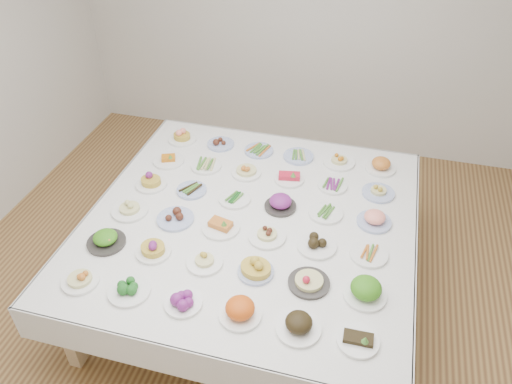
% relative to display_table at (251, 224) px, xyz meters
% --- Properties ---
extents(room_envelope, '(5.02, 5.02, 2.81)m').
position_rel_display_table_xyz_m(room_envelope, '(-0.05, -0.13, 1.14)').
color(room_envelope, olive).
rests_on(room_envelope, ground).
extents(display_table, '(2.39, 2.39, 0.75)m').
position_rel_display_table_xyz_m(display_table, '(0.00, 0.00, 0.00)').
color(display_table, white).
rests_on(display_table, ground).
extents(dish_0, '(0.23, 0.23, 0.12)m').
position_rel_display_table_xyz_m(dish_0, '(-0.87, -0.89, 0.11)').
color(dish_0, white).
rests_on(dish_0, display_table).
extents(dish_1, '(0.26, 0.26, 0.11)m').
position_rel_display_table_xyz_m(dish_1, '(-0.54, -0.88, 0.11)').
color(dish_1, white).
rests_on(dish_1, display_table).
extents(dish_2, '(0.23, 0.23, 0.11)m').
position_rel_display_table_xyz_m(dish_2, '(-0.18, -0.88, 0.11)').
color(dish_2, white).
rests_on(dish_2, display_table).
extents(dish_3, '(0.25, 0.25, 0.15)m').
position_rel_display_table_xyz_m(dish_3, '(0.18, -0.88, 0.13)').
color(dish_3, white).
rests_on(dish_3, display_table).
extents(dish_4, '(0.26, 0.26, 0.15)m').
position_rel_display_table_xyz_m(dish_4, '(0.53, -0.88, 0.14)').
color(dish_4, white).
rests_on(dish_4, display_table).
extents(dish_5, '(0.24, 0.24, 0.11)m').
position_rel_display_table_xyz_m(dish_5, '(0.87, -0.88, 0.11)').
color(dish_5, white).
rests_on(dish_5, display_table).
extents(dish_6, '(0.26, 0.26, 0.16)m').
position_rel_display_table_xyz_m(dish_6, '(-0.89, -0.52, 0.14)').
color(dish_6, '#2C2A27').
rests_on(dish_6, display_table).
extents(dish_7, '(0.24, 0.24, 0.14)m').
position_rel_display_table_xyz_m(dish_7, '(-0.54, -0.52, 0.13)').
color(dish_7, white).
rests_on(dish_7, display_table).
extents(dish_8, '(0.24, 0.24, 0.11)m').
position_rel_display_table_xyz_m(dish_8, '(-0.17, -0.53, 0.11)').
color(dish_8, white).
rests_on(dish_8, display_table).
extents(dish_9, '(0.25, 0.24, 0.15)m').
position_rel_display_table_xyz_m(dish_9, '(0.18, -0.52, 0.14)').
color(dish_9, '#4C66B2').
rests_on(dish_9, display_table).
extents(dish_10, '(0.28, 0.28, 0.15)m').
position_rel_display_table_xyz_m(dish_10, '(0.53, -0.52, 0.14)').
color(dish_10, '#2C2A27').
rests_on(dish_10, display_table).
extents(dish_11, '(0.27, 0.27, 0.17)m').
position_rel_display_table_xyz_m(dish_11, '(0.88, -0.53, 0.14)').
color(dish_11, white).
rests_on(dish_11, display_table).
extents(dish_12, '(0.27, 0.27, 0.13)m').
position_rel_display_table_xyz_m(dish_12, '(-0.89, -0.17, 0.12)').
color(dish_12, white).
rests_on(dish_12, display_table).
extents(dish_13, '(0.27, 0.27, 0.11)m').
position_rel_display_table_xyz_m(dish_13, '(-0.52, -0.17, 0.11)').
color(dish_13, '#4C66B2').
rests_on(dish_13, display_table).
extents(dish_14, '(0.27, 0.27, 0.11)m').
position_rel_display_table_xyz_m(dish_14, '(-0.17, -0.17, 0.11)').
color(dish_14, white).
rests_on(dish_14, display_table).
extents(dish_15, '(0.26, 0.26, 0.12)m').
position_rel_display_table_xyz_m(dish_15, '(0.17, -0.18, 0.12)').
color(dish_15, white).
rests_on(dish_15, display_table).
extents(dish_16, '(0.27, 0.27, 0.12)m').
position_rel_display_table_xyz_m(dish_16, '(0.52, -0.18, 0.11)').
color(dish_16, white).
rests_on(dish_16, display_table).
extents(dish_17, '(0.25, 0.25, 0.06)m').
position_rel_display_table_xyz_m(dish_17, '(0.87, -0.17, 0.08)').
color(dish_17, white).
rests_on(dish_17, display_table).
extents(dish_18, '(0.24, 0.24, 0.15)m').
position_rel_display_table_xyz_m(dish_18, '(-0.87, 0.17, 0.13)').
color(dish_18, white).
rests_on(dish_18, display_table).
extents(dish_19, '(0.24, 0.23, 0.06)m').
position_rel_display_table_xyz_m(dish_19, '(-0.53, 0.19, 0.09)').
color(dish_19, '#4C66B2').
rests_on(dish_19, display_table).
extents(dish_20, '(0.24, 0.24, 0.05)m').
position_rel_display_table_xyz_m(dish_20, '(-0.18, 0.17, 0.08)').
color(dish_20, white).
rests_on(dish_20, display_table).
extents(dish_21, '(0.24, 0.24, 0.13)m').
position_rel_display_table_xyz_m(dish_21, '(0.18, 0.17, 0.13)').
color(dish_21, '#2C2A27').
rests_on(dish_21, display_table).
extents(dish_22, '(0.25, 0.25, 0.06)m').
position_rel_display_table_xyz_m(dish_22, '(0.53, 0.18, 0.09)').
color(dish_22, white).
rests_on(dish_22, display_table).
extents(dish_23, '(0.25, 0.25, 0.14)m').
position_rel_display_table_xyz_m(dish_23, '(0.88, 0.18, 0.13)').
color(dish_23, '#4C66B2').
rests_on(dish_23, display_table).
extents(dish_24, '(0.26, 0.26, 0.10)m').
position_rel_display_table_xyz_m(dish_24, '(-0.87, 0.52, 0.10)').
color(dish_24, white).
rests_on(dish_24, display_table).
extents(dish_25, '(0.25, 0.25, 0.06)m').
position_rel_display_table_xyz_m(dish_25, '(-0.54, 0.53, 0.09)').
color(dish_25, white).
rests_on(dish_25, display_table).
extents(dish_26, '(0.24, 0.24, 0.14)m').
position_rel_display_table_xyz_m(dish_26, '(-0.18, 0.53, 0.13)').
color(dish_26, white).
rests_on(dish_26, display_table).
extents(dish_27, '(0.24, 0.24, 0.11)m').
position_rel_display_table_xyz_m(dish_27, '(0.17, 0.53, 0.11)').
color(dish_27, white).
rests_on(dish_27, display_table).
extents(dish_28, '(0.23, 0.23, 0.05)m').
position_rel_display_table_xyz_m(dish_28, '(0.53, 0.53, 0.08)').
color(dish_28, white).
rests_on(dish_28, display_table).
extents(dish_29, '(0.25, 0.25, 0.12)m').
position_rel_display_table_xyz_m(dish_29, '(0.88, 0.53, 0.11)').
color(dish_29, '#4C66B2').
rests_on(dish_29, display_table).
extents(dish_30, '(0.25, 0.25, 0.15)m').
position_rel_display_table_xyz_m(dish_30, '(-0.89, 0.87, 0.13)').
color(dish_30, white).
rests_on(dish_30, display_table).
extents(dish_31, '(0.23, 0.23, 0.09)m').
position_rel_display_table_xyz_m(dish_31, '(-0.53, 0.88, 0.10)').
color(dish_31, '#4C66B2').
rests_on(dish_31, display_table).
extents(dish_32, '(0.26, 0.25, 0.06)m').
position_rel_display_table_xyz_m(dish_32, '(-0.17, 0.87, 0.09)').
color(dish_32, '#4C66B2').
rests_on(dish_32, display_table).
extents(dish_33, '(0.26, 0.26, 0.06)m').
position_rel_display_table_xyz_m(dish_33, '(0.18, 0.87, 0.09)').
color(dish_33, '#4C66B2').
rests_on(dish_33, display_table).
extents(dish_34, '(0.26, 0.26, 0.12)m').
position_rel_display_table_xyz_m(dish_34, '(0.53, 0.88, 0.11)').
color(dish_34, white).
rests_on(dish_34, display_table).
extents(dish_35, '(0.27, 0.27, 0.15)m').
position_rel_display_table_xyz_m(dish_35, '(0.88, 0.87, 0.13)').
color(dish_35, white).
rests_on(dish_35, display_table).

